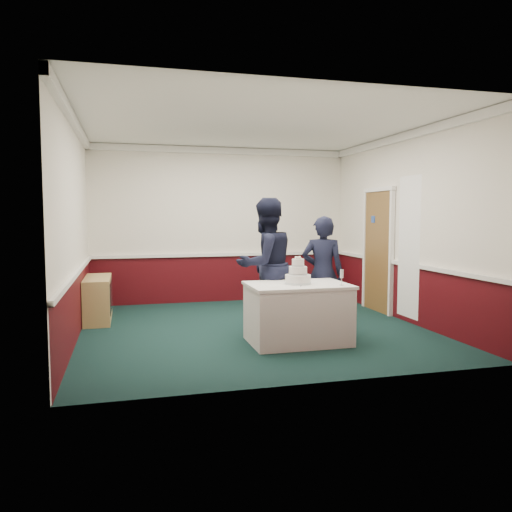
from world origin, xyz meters
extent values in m
plane|color=black|center=(0.00, 0.00, 0.00)|extent=(5.00, 5.00, 0.00)
cube|color=white|center=(0.00, 2.48, 1.50)|extent=(5.00, 0.05, 3.00)
cube|color=white|center=(-2.48, 0.00, 1.50)|extent=(0.05, 5.00, 3.00)
cube|color=white|center=(2.48, 0.00, 1.50)|extent=(0.05, 5.00, 3.00)
cube|color=white|center=(0.00, 0.00, 2.98)|extent=(5.00, 5.00, 0.05)
cube|color=#42080E|center=(0.00, 2.48, 0.45)|extent=(5.00, 0.02, 0.90)
cube|color=white|center=(0.00, 2.47, 0.92)|extent=(4.98, 0.05, 0.06)
cube|color=white|center=(0.00, 2.46, 2.93)|extent=(5.00, 0.08, 0.12)
cube|color=olive|center=(2.46, 0.80, 1.05)|extent=(0.05, 0.90, 2.10)
cube|color=#234799|center=(2.44, 0.95, 1.62)|extent=(0.01, 0.12, 0.12)
cube|color=white|center=(2.42, -0.25, 1.20)|extent=(0.02, 0.60, 2.20)
cube|color=tan|center=(-2.28, 1.21, 0.35)|extent=(0.40, 1.20, 0.70)
cube|color=black|center=(-2.07, 1.21, 0.40)|extent=(0.01, 1.00, 0.50)
cube|color=white|center=(0.37, -0.92, 0.38)|extent=(1.28, 0.88, 0.76)
cube|color=white|center=(0.37, -0.92, 0.77)|extent=(1.32, 0.92, 0.04)
cylinder|color=white|center=(0.37, -0.92, 0.85)|extent=(0.34, 0.34, 0.12)
cylinder|color=silver|center=(0.37, -0.92, 0.80)|extent=(0.35, 0.35, 0.03)
cylinder|color=white|center=(0.37, -0.92, 0.97)|extent=(0.24, 0.24, 0.11)
cylinder|color=silver|center=(0.37, -0.92, 0.92)|extent=(0.25, 0.25, 0.02)
cylinder|color=white|center=(0.37, -0.92, 1.07)|extent=(0.16, 0.16, 0.10)
cylinder|color=silver|center=(0.37, -0.92, 1.03)|extent=(0.17, 0.17, 0.02)
sphere|color=#EDE5C9|center=(0.37, -0.92, 1.14)|extent=(0.03, 0.03, 0.03)
sphere|color=#EDE5C9|center=(0.40, -0.91, 1.14)|extent=(0.03, 0.03, 0.03)
sphere|color=#EDE5C9|center=(0.35, -0.90, 1.14)|extent=(0.03, 0.03, 0.03)
sphere|color=#EDE5C9|center=(0.39, -0.94, 1.14)|extent=(0.03, 0.03, 0.03)
sphere|color=#EDE5C9|center=(0.34, -0.93, 1.14)|extent=(0.03, 0.03, 0.03)
cube|color=silver|center=(0.34, -1.12, 0.79)|extent=(0.10, 0.21, 0.00)
cylinder|color=silver|center=(0.87, -1.20, 0.79)|extent=(0.05, 0.05, 0.01)
cylinder|color=silver|center=(0.87, -1.20, 0.84)|extent=(0.01, 0.01, 0.09)
cylinder|color=silver|center=(0.87, -1.20, 0.94)|extent=(0.04, 0.04, 0.11)
imported|color=black|center=(0.13, -0.20, 0.97)|extent=(1.15, 1.03, 1.94)
imported|color=black|center=(0.96, -0.32, 0.84)|extent=(0.73, 0.63, 1.68)
camera|label=1|loc=(-1.82, -7.11, 1.70)|focal=35.00mm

